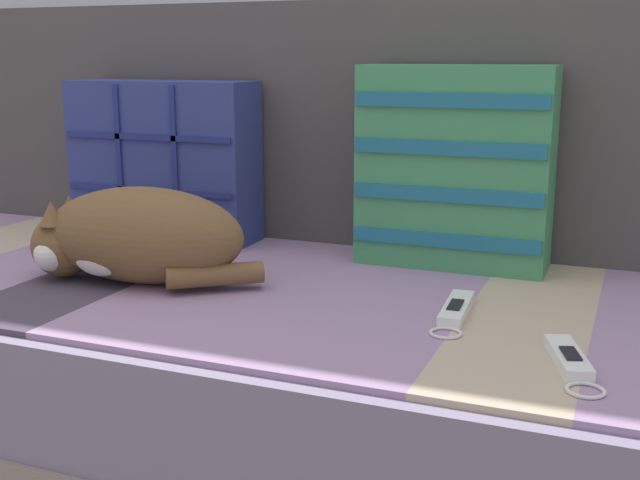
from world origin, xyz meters
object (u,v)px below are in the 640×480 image
(throw_pillow_quilted, at_px, (164,160))
(game_remote_far, at_px, (569,361))
(sleeping_cat, at_px, (131,238))
(couch, at_px, (220,364))
(game_remote_near, at_px, (456,310))
(throw_pillow_striped, at_px, (455,167))

(throw_pillow_quilted, height_order, game_remote_far, throw_pillow_quilted)
(throw_pillow_quilted, bearing_deg, game_remote_far, -27.04)
(sleeping_cat, bearing_deg, couch, 47.75)
(couch, xyz_separation_m, throw_pillow_quilted, (-0.26, 0.23, 0.36))
(game_remote_far, bearing_deg, sleeping_cat, 170.90)
(couch, relative_size, game_remote_near, 9.02)
(game_remote_near, bearing_deg, throw_pillow_striped, 104.21)
(sleeping_cat, distance_m, game_remote_near, 0.59)
(throw_pillow_quilted, distance_m, sleeping_cat, 0.39)
(throw_pillow_striped, xyz_separation_m, sleeping_cat, (-0.50, -0.34, -0.11))
(throw_pillow_quilted, xyz_separation_m, throw_pillow_striped, (0.65, -0.00, 0.02))
(sleeping_cat, distance_m, game_remote_far, 0.78)
(throw_pillow_quilted, xyz_separation_m, game_remote_near, (0.73, -0.31, -0.17))
(sleeping_cat, bearing_deg, throw_pillow_striped, 34.33)
(couch, bearing_deg, throw_pillow_quilted, 138.45)
(throw_pillow_quilted, height_order, sleeping_cat, throw_pillow_quilted)
(game_remote_near, bearing_deg, throw_pillow_quilted, 156.73)
(couch, relative_size, throw_pillow_striped, 4.85)
(sleeping_cat, bearing_deg, game_remote_far, -9.10)
(couch, relative_size, sleeping_cat, 4.24)
(throw_pillow_striped, relative_size, sleeping_cat, 0.87)
(throw_pillow_striped, relative_size, game_remote_near, 1.86)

